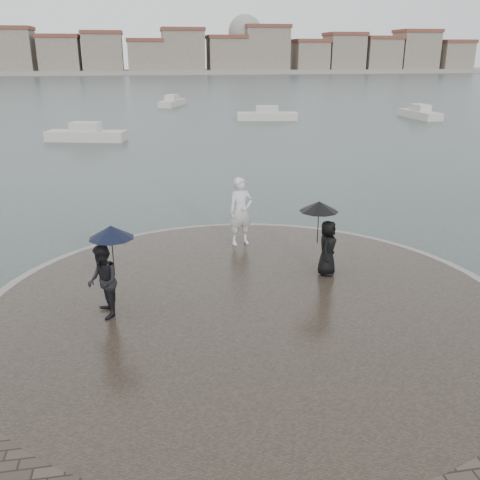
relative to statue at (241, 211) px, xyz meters
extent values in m
plane|color=#2B3835|center=(-0.52, -7.54, -1.38)|extent=(400.00, 400.00, 0.00)
cylinder|color=gray|center=(-0.52, -4.04, -1.22)|extent=(12.50, 12.50, 0.32)
cylinder|color=#2D261E|center=(-0.52, -4.04, -1.20)|extent=(11.90, 11.90, 0.36)
imported|color=silver|center=(0.00, 0.00, 0.00)|extent=(0.83, 0.64, 2.04)
imported|color=black|center=(-3.78, -4.13, -0.20)|extent=(0.77, 0.91, 1.64)
cylinder|color=black|center=(-3.53, -4.03, 0.33)|extent=(0.02, 0.02, 0.90)
cone|color=black|center=(-3.53, -4.03, 0.88)|extent=(0.97, 0.97, 0.28)
imported|color=black|center=(1.78, -2.72, -0.29)|extent=(0.76, 0.85, 1.45)
cylinder|color=black|center=(1.53, -2.62, 0.28)|extent=(0.02, 0.02, 0.90)
cone|color=black|center=(1.53, -2.62, 0.80)|extent=(1.00, 1.00, 0.26)
cube|color=gray|center=(-0.52, 155.46, -0.78)|extent=(260.00, 20.00, 1.20)
cube|color=gray|center=(-37.52, 152.46, 4.62)|extent=(12.00, 10.00, 12.00)
cube|color=brown|center=(-37.52, 152.46, 11.12)|extent=(12.60, 10.60, 1.00)
cube|color=gray|center=(-24.52, 152.46, 3.62)|extent=(11.00, 10.00, 10.00)
cube|color=brown|center=(-24.52, 152.46, 9.12)|extent=(11.60, 10.60, 1.00)
cube|color=gray|center=(-12.52, 152.46, 4.12)|extent=(11.00, 10.00, 11.00)
cube|color=brown|center=(-12.52, 152.46, 10.12)|extent=(11.60, 10.60, 1.00)
cube|color=gray|center=(-0.52, 152.46, 3.12)|extent=(10.00, 10.00, 9.00)
cube|color=brown|center=(-0.52, 152.46, 8.12)|extent=(10.60, 10.60, 1.00)
cube|color=gray|center=(10.48, 152.46, 4.62)|extent=(12.00, 10.00, 12.00)
cube|color=brown|center=(10.48, 152.46, 11.12)|extent=(12.60, 10.60, 1.00)
cube|color=gray|center=(23.48, 152.46, 3.62)|extent=(11.00, 10.00, 10.00)
cube|color=brown|center=(23.48, 152.46, 9.12)|extent=(11.60, 10.60, 1.00)
cube|color=gray|center=(35.48, 152.46, 5.12)|extent=(13.00, 10.00, 13.00)
cube|color=brown|center=(35.48, 152.46, 12.12)|extent=(13.60, 10.60, 1.00)
cube|color=gray|center=(49.48, 152.46, 3.12)|extent=(10.00, 10.00, 9.00)
cube|color=brown|center=(49.48, 152.46, 8.12)|extent=(10.60, 10.60, 1.00)
cube|color=gray|center=(60.48, 152.46, 4.12)|extent=(11.00, 10.00, 11.00)
cube|color=brown|center=(60.48, 152.46, 10.12)|extent=(11.60, 10.60, 1.00)
cube|color=gray|center=(72.48, 152.46, 3.62)|extent=(11.00, 10.00, 10.00)
cube|color=brown|center=(72.48, 152.46, 9.12)|extent=(11.60, 10.60, 1.00)
cube|color=gray|center=(84.48, 152.46, 4.62)|extent=(12.00, 10.00, 12.00)
cube|color=brown|center=(84.48, 152.46, 11.12)|extent=(12.60, 10.60, 1.00)
cube|color=gray|center=(97.48, 152.46, 3.12)|extent=(10.00, 10.00, 9.00)
cube|color=brown|center=(97.48, 152.46, 8.12)|extent=(10.60, 10.60, 1.00)
sphere|color=gray|center=(29.48, 154.46, 10.62)|extent=(10.00, 10.00, 10.00)
cube|color=beige|center=(8.66, 33.98, -1.13)|extent=(5.67, 2.39, 0.90)
cube|color=beige|center=(8.66, 33.98, -0.53)|extent=(2.15, 1.48, 0.90)
cube|color=beige|center=(-6.65, 24.10, -1.13)|extent=(5.73, 2.95, 0.90)
cube|color=beige|center=(-6.65, 24.10, -0.53)|extent=(2.24, 1.67, 0.90)
cube|color=beige|center=(23.27, 32.88, -1.13)|extent=(1.90, 5.58, 0.90)
cube|color=beige|center=(23.27, 32.88, -0.53)|extent=(1.31, 2.06, 0.90)
cube|color=beige|center=(0.88, 49.57, -1.13)|extent=(3.55, 5.70, 0.90)
cube|color=beige|center=(0.88, 49.57, -0.53)|extent=(1.86, 2.30, 0.90)
camera|label=1|loc=(-2.75, -15.04, 4.44)|focal=40.00mm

